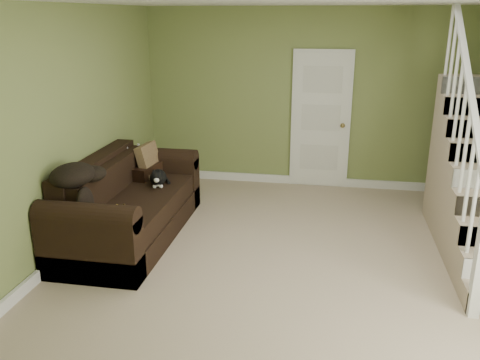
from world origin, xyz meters
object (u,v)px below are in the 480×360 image
at_px(sofa, 127,207).
at_px(banana, 117,208).
at_px(side_table, 138,187).
at_px(cat, 157,178).

bearing_deg(sofa, banana, -78.46).
height_order(side_table, cat, side_table).
bearing_deg(cat, banana, -114.97).
xyz_separation_m(side_table, cat, (0.41, -0.37, 0.27)).
relative_size(side_table, cat, 1.70).
xyz_separation_m(cat, banana, (-0.15, -0.86, -0.07)).
height_order(sofa, cat, sofa).
xyz_separation_m(sofa, banana, (0.09, -0.46, 0.18)).
bearing_deg(side_table, cat, -42.25).
bearing_deg(cat, sofa, -136.93).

